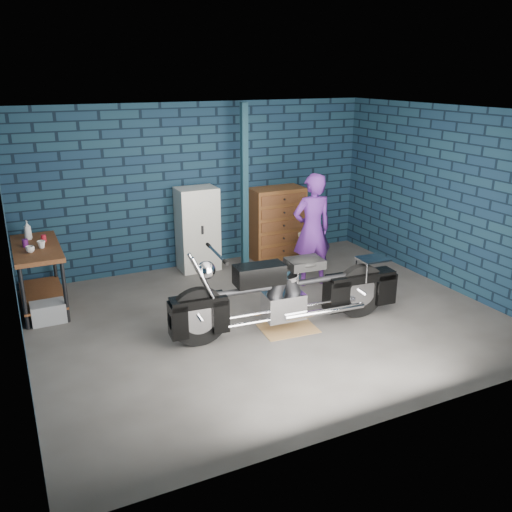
{
  "coord_description": "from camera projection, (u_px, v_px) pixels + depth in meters",
  "views": [
    {
      "loc": [
        -2.99,
        -5.9,
        3.15
      ],
      "look_at": [
        -0.03,
        0.3,
        0.8
      ],
      "focal_mm": 38.0,
      "sensor_mm": 36.0,
      "label": 1
    }
  ],
  "objects": [
    {
      "name": "cup_a",
      "position": [
        30.0,
        249.0,
        7.04
      ],
      "size": [
        0.14,
        0.14,
        0.09
      ],
      "primitive_type": "imported",
      "rotation": [
        0.0,
        0.0,
        0.34
      ],
      "color": "beige",
      "rests_on": "workbench"
    },
    {
      "name": "cup_b",
      "position": [
        41.0,
        244.0,
        7.22
      ],
      "size": [
        0.14,
        0.14,
        0.1
      ],
      "primitive_type": "imported",
      "rotation": [
        0.0,
        0.0,
        -0.38
      ],
      "color": "beige",
      "rests_on": "workbench"
    },
    {
      "name": "workbench",
      "position": [
        40.0,
        277.0,
        7.46
      ],
      "size": [
        0.6,
        1.4,
        0.91
      ],
      "primitive_type": "cube",
      "color": "brown",
      "rests_on": "ground"
    },
    {
      "name": "ground",
      "position": [
        268.0,
        318.0,
        7.28
      ],
      "size": [
        6.0,
        6.0,
        0.0
      ],
      "primitive_type": "plane",
      "color": "#504E4B",
      "rests_on": "ground"
    },
    {
      "name": "drip_mat",
      "position": [
        288.0,
        328.0,
        6.99
      ],
      "size": [
        0.74,
        0.58,
        0.01
      ],
      "primitive_type": "cube",
      "rotation": [
        0.0,
        0.0,
        -0.08
      ],
      "color": "brown",
      "rests_on": "ground"
    },
    {
      "name": "storage_bin",
      "position": [
        48.0,
        312.0,
        7.15
      ],
      "size": [
        0.43,
        0.31,
        0.27
      ],
      "primitive_type": "cube",
      "color": "gray",
      "rests_on": "ground"
    },
    {
      "name": "locker",
      "position": [
        198.0,
        229.0,
        8.89
      ],
      "size": [
        0.64,
        0.46,
        1.38
      ],
      "primitive_type": "cube",
      "color": "beige",
      "rests_on": "ground"
    },
    {
      "name": "tool_chest",
      "position": [
        277.0,
        223.0,
        9.51
      ],
      "size": [
        0.94,
        0.52,
        1.25
      ],
      "primitive_type": "cube",
      "color": "brown",
      "rests_on": "ground"
    },
    {
      "name": "shop_stool",
      "position": [
        308.0,
        251.0,
        9.03
      ],
      "size": [
        0.34,
        0.34,
        0.61
      ],
      "primitive_type": null,
      "rotation": [
        0.0,
        0.0,
        0.03
      ],
      "color": "beige",
      "rests_on": "ground"
    },
    {
      "name": "mug_purple",
      "position": [
        25.0,
        243.0,
        7.27
      ],
      "size": [
        0.09,
        0.09,
        0.11
      ],
      "primitive_type": "cylinder",
      "rotation": [
        0.0,
        0.0,
        0.25
      ],
      "color": "#561860",
      "rests_on": "workbench"
    },
    {
      "name": "room_walls",
      "position": [
        250.0,
        171.0,
        7.13
      ],
      "size": [
        6.02,
        5.01,
        2.71
      ],
      "color": "#102337",
      "rests_on": "ground"
    },
    {
      "name": "support_post",
      "position": [
        244.0,
        189.0,
        8.73
      ],
      "size": [
        0.1,
        0.1,
        2.7
      ],
      "primitive_type": "cube",
      "color": "#13303C",
      "rests_on": "ground"
    },
    {
      "name": "mug_red",
      "position": [
        44.0,
        238.0,
        7.5
      ],
      "size": [
        0.08,
        0.08,
        0.1
      ],
      "primitive_type": "cylinder",
      "rotation": [
        0.0,
        0.0,
        0.13
      ],
      "color": "maroon",
      "rests_on": "workbench"
    },
    {
      "name": "person",
      "position": [
        312.0,
        230.0,
        8.21
      ],
      "size": [
        0.66,
        0.46,
        1.74
      ],
      "primitive_type": "imported",
      "rotation": [
        0.0,
        0.0,
        3.08
      ],
      "color": "#4D1F75",
      "rests_on": "ground"
    },
    {
      "name": "motorcycle",
      "position": [
        289.0,
        287.0,
        6.81
      ],
      "size": [
        2.67,
        0.91,
        1.16
      ],
      "primitive_type": null,
      "rotation": [
        0.0,
        0.0,
        -0.08
      ],
      "color": "black",
      "rests_on": "ground"
    },
    {
      "name": "bottle",
      "position": [
        28.0,
        230.0,
        7.56
      ],
      "size": [
        0.12,
        0.12,
        0.27
      ],
      "primitive_type": "imported",
      "rotation": [
        0.0,
        0.0,
        0.15
      ],
      "color": "gray",
      "rests_on": "workbench"
    }
  ]
}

